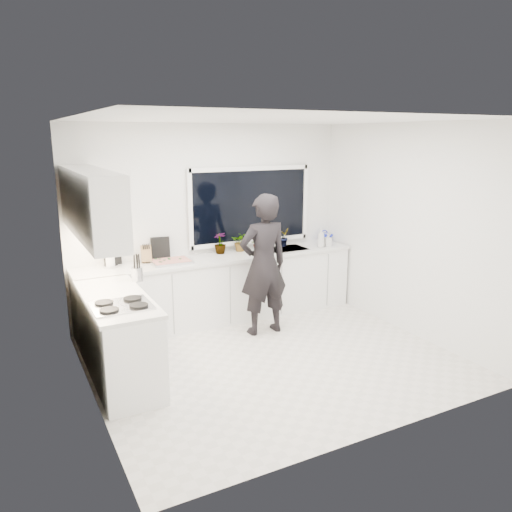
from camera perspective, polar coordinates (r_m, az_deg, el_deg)
floor at (r=5.94m, az=1.86°, el=-11.75°), size 4.00×3.50×0.02m
wall_back at (r=7.06m, az=-5.11°, el=3.88°), size 4.00×0.02×2.70m
wall_left at (r=4.86m, az=-19.12°, el=-1.27°), size 0.02×3.50×2.70m
wall_right at (r=6.71m, az=17.10°, el=2.83°), size 0.02×3.50×2.70m
ceiling at (r=5.38m, az=2.09°, el=15.46°), size 4.00×3.50×0.02m
window at (r=7.24m, az=-0.63°, el=5.79°), size 1.80×0.02×1.00m
base_cabinets_back at (r=6.99m, az=-3.98°, el=-3.86°), size 3.92×0.58×0.88m
base_cabinets_left at (r=5.53m, az=-15.44°, el=-9.18°), size 0.58×1.60×0.88m
countertop_back at (r=6.86m, az=-4.00°, el=-0.22°), size 3.94×0.62×0.04m
countertop_left at (r=5.37m, az=-15.75°, el=-4.65°), size 0.62×1.60×0.04m
upper_cabinets at (r=5.48m, az=-18.40°, el=5.74°), size 0.34×2.10×0.70m
sink at (r=7.35m, az=3.48°, el=0.48°), size 0.58×0.42×0.14m
faucet at (r=7.48m, az=2.71°, el=1.98°), size 0.03×0.03×0.22m
stovetop at (r=5.03m, az=-15.15°, el=-5.43°), size 0.56×0.48×0.03m
person at (r=6.40m, az=0.86°, el=-1.02°), size 0.67×0.44×1.84m
pizza_tray at (r=6.59m, az=-9.68°, el=-0.65°), size 0.52×0.39×0.03m
pizza at (r=6.58m, az=-9.69°, el=-0.51°), size 0.47×0.34×0.01m
watering_can at (r=7.88m, az=7.80°, el=2.13°), size 0.19×0.19×0.13m
paper_towel_roll at (r=6.50m, az=-16.35°, el=-0.15°), size 0.14×0.14×0.26m
knife_block at (r=6.65m, az=-12.45°, el=0.20°), size 0.14×0.12×0.22m
utensil_crock at (r=5.84m, az=-13.42°, el=-2.03°), size 0.17×0.17×0.16m
picture_frame_large at (r=6.65m, az=-16.11°, el=0.24°), size 0.22×0.03×0.28m
picture_frame_small at (r=6.79m, az=-10.86°, el=0.90°), size 0.25×0.07×0.30m
herb_plants at (r=7.15m, az=-1.36°, el=1.70°), size 1.22×0.32×0.30m
soap_bottles at (r=7.48m, az=7.67°, el=2.03°), size 0.26×0.16×0.29m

